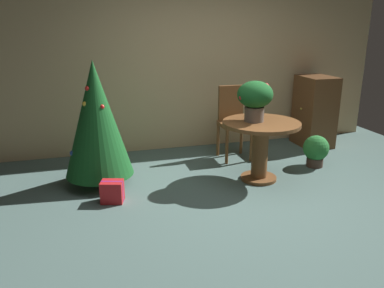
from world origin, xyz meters
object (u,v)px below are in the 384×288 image
object	(u,v)px
round_dining_table	(260,140)
wooden_chair_far	(233,118)
flower_vase	(255,97)
gift_box_red	(112,192)
wooden_cabinet	(314,111)
holiday_tree	(96,119)
potted_plant	(316,150)

from	to	relation	value
round_dining_table	wooden_chair_far	size ratio (longest dim) A/B	0.91
flower_vase	gift_box_red	world-z (taller)	flower_vase
round_dining_table	wooden_cabinet	xyz separation A→B (m)	(1.44, 1.09, 0.03)
holiday_tree	gift_box_red	distance (m)	0.89
flower_vase	wooden_chair_far	size ratio (longest dim) A/B	0.47
flower_vase	holiday_tree	distance (m)	1.86
round_dining_table	flower_vase	size ratio (longest dim) A/B	1.93
wooden_chair_far	potted_plant	xyz separation A→B (m)	(0.93, -0.68, -0.34)
flower_vase	holiday_tree	world-z (taller)	holiday_tree
round_dining_table	gift_box_red	distance (m)	1.85
holiday_tree	flower_vase	bearing A→B (deg)	-11.30
gift_box_red	flower_vase	bearing A→B (deg)	6.58
wooden_chair_far	holiday_tree	world-z (taller)	holiday_tree
round_dining_table	holiday_tree	xyz separation A→B (m)	(-1.89, 0.41, 0.28)
round_dining_table	flower_vase	distance (m)	0.52
wooden_chair_far	holiday_tree	distance (m)	1.96
round_dining_table	wooden_chair_far	world-z (taller)	wooden_chair_far
holiday_tree	potted_plant	xyz separation A→B (m)	(2.82, -0.20, -0.56)
flower_vase	wooden_cabinet	size ratio (longest dim) A/B	0.44
round_dining_table	gift_box_red	size ratio (longest dim) A/B	3.39
flower_vase	potted_plant	distance (m)	1.29
flower_vase	wooden_cabinet	bearing A→B (deg)	34.56
flower_vase	gift_box_red	size ratio (longest dim) A/B	1.75
holiday_tree	gift_box_red	world-z (taller)	holiday_tree
wooden_chair_far	holiday_tree	bearing A→B (deg)	-165.64
round_dining_table	gift_box_red	bearing A→B (deg)	-175.35
gift_box_red	wooden_cabinet	distance (m)	3.49
holiday_tree	round_dining_table	bearing A→B (deg)	-12.38
wooden_chair_far	flower_vase	bearing A→B (deg)	-95.09
holiday_tree	potted_plant	world-z (taller)	holiday_tree
wooden_cabinet	gift_box_red	bearing A→B (deg)	-159.02
wooden_chair_far	wooden_cabinet	xyz separation A→B (m)	(1.44, 0.20, -0.03)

